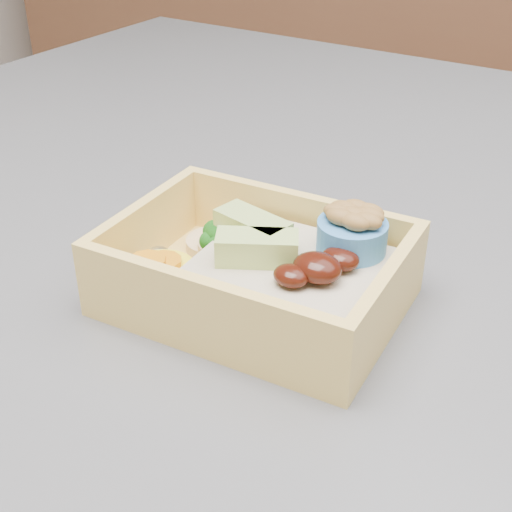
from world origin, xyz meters
The scene contains 1 object.
bento_box centered at (-0.10, -0.22, 0.94)m, with size 0.17×0.13×0.06m.
Camera 1 is at (0.08, -0.52, 1.16)m, focal length 50.00 mm.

